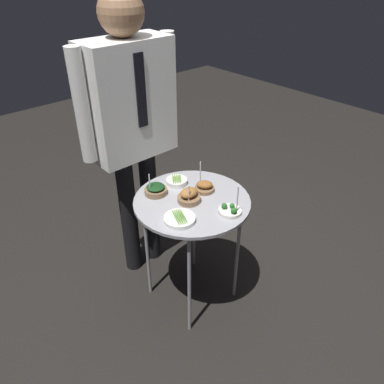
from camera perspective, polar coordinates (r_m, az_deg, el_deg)
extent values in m
plane|color=black|center=(2.52, 0.00, -15.12)|extent=(8.00, 8.00, 0.00)
cylinder|color=#939399|center=(2.03, 0.00, -1.39)|extent=(0.64, 0.64, 0.02)
cylinder|color=gray|center=(2.27, 6.93, -9.25)|extent=(0.02, 0.02, 0.72)
cylinder|color=gray|center=(2.07, -0.41, -14.10)|extent=(0.02, 0.02, 0.72)
cylinder|color=gray|center=(2.47, 0.33, -4.86)|extent=(0.02, 0.02, 0.72)
cylinder|color=gray|center=(2.29, -6.86, -8.77)|extent=(0.02, 0.02, 0.72)
cylinder|color=brown|center=(2.08, -5.54, 0.14)|extent=(0.13, 0.13, 0.03)
ellipsoid|color=#143816|center=(2.07, -5.58, 0.79)|extent=(0.10, 0.10, 0.02)
cylinder|color=silver|center=(2.04, -6.46, 1.09)|extent=(0.01, 0.01, 0.13)
cylinder|color=brown|center=(2.01, -0.38, -1.11)|extent=(0.13, 0.13, 0.03)
ellipsoid|color=#93602D|center=(1.98, -0.39, -0.16)|extent=(0.10, 0.08, 0.05)
cylinder|color=silver|center=(1.95, -0.50, -0.53)|extent=(0.01, 0.01, 0.12)
cylinder|color=white|center=(2.16, -2.34, 1.61)|extent=(0.12, 0.12, 0.03)
ellipsoid|color=olive|center=(2.15, -1.80, 2.08)|extent=(0.07, 0.09, 0.01)
ellipsoid|color=olive|center=(2.15, -2.08, 2.07)|extent=(0.07, 0.09, 0.01)
ellipsoid|color=olive|center=(2.15, -2.35, 2.06)|extent=(0.07, 0.09, 0.01)
ellipsoid|color=olive|center=(2.15, -2.63, 2.04)|extent=(0.07, 0.09, 0.01)
ellipsoid|color=olive|center=(2.15, -2.90, 2.03)|extent=(0.07, 0.09, 0.01)
cylinder|color=brown|center=(2.10, 1.91, 0.45)|extent=(0.11, 0.11, 0.02)
ellipsoid|color=brown|center=(2.08, 1.93, 1.15)|extent=(0.11, 0.11, 0.04)
cylinder|color=silver|center=(2.07, 1.27, 2.53)|extent=(0.01, 0.01, 0.17)
cylinder|color=silver|center=(1.94, 5.82, -2.93)|extent=(0.12, 0.12, 0.02)
sphere|color=#236023|center=(1.94, 6.14, -2.08)|extent=(0.03, 0.03, 0.03)
sphere|color=#236023|center=(1.93, 4.95, -2.14)|extent=(0.03, 0.03, 0.03)
sphere|color=#236023|center=(1.90, 6.39, -2.85)|extent=(0.03, 0.03, 0.03)
cylinder|color=silver|center=(1.89, 6.91, -1.29)|extent=(0.01, 0.01, 0.17)
cylinder|color=white|center=(1.87, -1.90, -4.14)|extent=(0.16, 0.16, 0.02)
ellipsoid|color=#5B8938|center=(1.87, -1.30, -3.63)|extent=(0.06, 0.13, 0.01)
ellipsoid|color=#5B8938|center=(1.86, -1.60, -3.69)|extent=(0.06, 0.13, 0.01)
ellipsoid|color=#5B8938|center=(1.86, -1.90, -3.75)|extent=(0.06, 0.13, 0.01)
ellipsoid|color=#5B8938|center=(1.86, -2.21, -3.81)|extent=(0.06, 0.13, 0.01)
ellipsoid|color=#5B8938|center=(1.86, -2.51, -3.88)|extent=(0.06, 0.13, 0.01)
cylinder|color=black|center=(2.45, -9.59, -3.64)|extent=(0.11, 0.11, 0.86)
cylinder|color=black|center=(2.52, -6.42, -2.13)|extent=(0.11, 0.11, 0.86)
cube|color=silver|center=(2.14, -9.55, 13.65)|extent=(0.48, 0.23, 0.64)
cube|color=black|center=(2.02, -7.79, 14.95)|extent=(0.06, 0.01, 0.39)
cylinder|color=silver|center=(2.00, -16.43, 12.21)|extent=(0.08, 0.08, 0.59)
cylinder|color=silver|center=(2.28, -3.55, 15.98)|extent=(0.08, 0.08, 0.59)
sphere|color=#8C6647|center=(2.04, -10.79, 25.33)|extent=(0.23, 0.23, 0.23)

